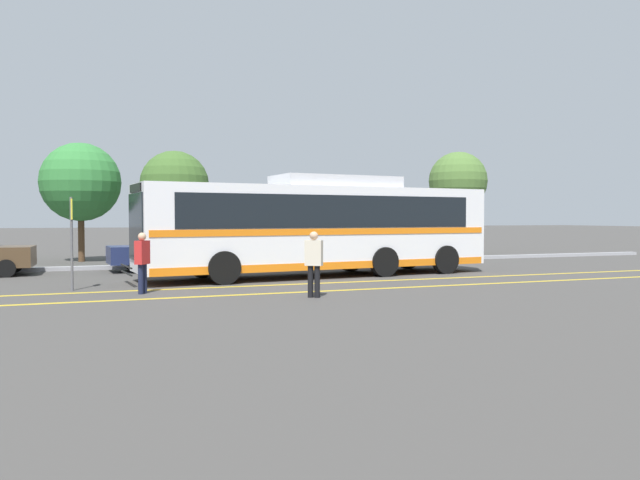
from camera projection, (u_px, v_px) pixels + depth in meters
The scene contains 13 objects.
ground_plane at pixel (327, 274), 21.73m from camera, with size 220.00×220.00×0.00m, color #423F3D.
lane_strip_0 at pixel (345, 282), 19.12m from camera, with size 0.20×32.13×0.01m, color gold.
lane_strip_1 at pixel (373, 289), 17.33m from camera, with size 0.20×32.13×0.01m, color gold.
curb_strip at pixel (274, 263), 26.23m from camera, with size 40.13×0.36×0.15m, color #99999E.
transit_bus at pixel (320, 225), 21.12m from camera, with size 12.60×3.62×3.39m.
parked_car_1 at pixel (176, 250), 23.50m from camera, with size 4.94×2.01×1.51m.
parked_car_2 at pixel (339, 247), 26.36m from camera, with size 4.63×2.10×1.47m.
pedestrian_0 at pixel (142, 259), 16.21m from camera, with size 0.42×0.47×1.60m.
pedestrian_1 at pixel (314, 260), 15.44m from camera, with size 0.47×0.42×1.64m.
bus_stop_sign at pixel (71, 232), 16.89m from camera, with size 0.07×0.40×2.54m.
tree_0 at pixel (458, 181), 33.92m from camera, with size 3.16×3.16×5.56m.
tree_2 at pixel (175, 185), 27.88m from camera, with size 3.06×3.06×4.97m.
tree_3 at pixel (81, 182), 27.96m from camera, with size 3.52×3.52×5.34m.
Camera 1 is at (-7.93, -20.17, 1.99)m, focal length 35.00 mm.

